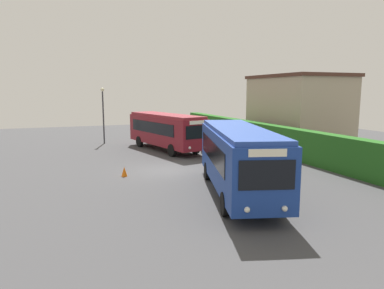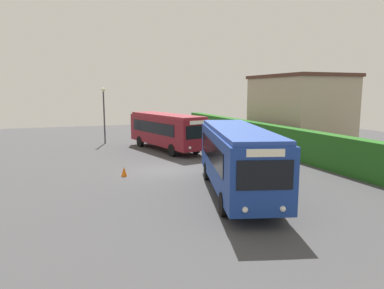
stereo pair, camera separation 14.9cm
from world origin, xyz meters
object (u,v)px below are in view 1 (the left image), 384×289
person_center (203,140)px  traffic_cone (124,172)px  bus_blue (238,156)px  lamppost (103,109)px  person_left (188,138)px  bus_maroon (166,129)px

person_center → traffic_cone: 10.03m
bus_blue → lamppost: (-19.83, -4.21, 1.48)m
bus_blue → person_left: size_ratio=6.12×
lamppost → person_left: bearing=53.1°
person_left → lamppost: (-5.19, -6.92, 2.54)m
person_left → lamppost: size_ratio=0.30×
person_center → traffic_cone: bearing=25.9°
traffic_cone → lamppost: 14.53m
bus_maroon → traffic_cone: size_ratio=16.23×
person_center → lamppost: (-7.86, -7.28, 2.40)m
traffic_cone → bus_blue: bearing=39.7°
bus_maroon → bus_blue: 13.92m
bus_blue → lamppost: size_ratio=1.86×
person_left → bus_blue: bearing=2.9°
person_left → bus_maroon: bearing=-59.4°
bus_maroon → person_center: 3.43m
bus_maroon → person_left: bearing=93.6°
bus_blue → bus_maroon: bearing=-165.4°
person_center → traffic_cone: (6.32, -7.76, -0.70)m
lamppost → person_center: bearing=42.8°
person_left → person_center: bearing=21.1°
bus_maroon → person_left: size_ratio=5.93×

